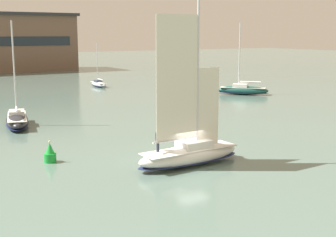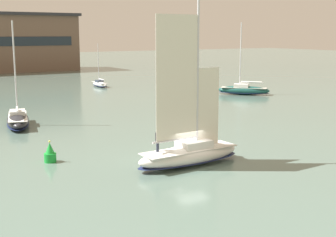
{
  "view_description": "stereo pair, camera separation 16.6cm",
  "coord_description": "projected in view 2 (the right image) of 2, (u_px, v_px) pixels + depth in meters",
  "views": [
    {
      "loc": [
        -19.2,
        -27.6,
        9.65
      ],
      "look_at": [
        0.0,
        3.0,
        3.03
      ],
      "focal_mm": 50.0,
      "sensor_mm": 36.0,
      "label": 1
    },
    {
      "loc": [
        -19.06,
        -27.68,
        9.65
      ],
      "look_at": [
        0.0,
        3.0,
        3.03
      ],
      "focal_mm": 50.0,
      "sensor_mm": 36.0,
      "label": 2
    }
  ],
  "objects": [
    {
      "name": "sailboat_main",
      "position": [
        189.0,
        152.0,
        34.59
      ],
      "size": [
        8.8,
        2.69,
        12.01
      ],
      "color": "white",
      "rests_on": "ground"
    },
    {
      "name": "channel_buoy",
      "position": [
        50.0,
        154.0,
        35.37
      ],
      "size": [
        0.91,
        0.91,
        1.68
      ],
      "color": "green",
      "rests_on": "ground"
    },
    {
      "name": "sailboat_moored_near_marina",
      "position": [
        244.0,
        90.0,
        74.13
      ],
      "size": [
        7.25,
        7.55,
        11.25
      ],
      "color": "#194C47",
      "rests_on": "ground"
    },
    {
      "name": "sailboat_moored_outer_mooring",
      "position": [
        100.0,
        84.0,
        84.98
      ],
      "size": [
        1.78,
        5.72,
        7.82
      ],
      "color": "silver",
      "rests_on": "ground"
    },
    {
      "name": "ground_plane",
      "position": [
        189.0,
        165.0,
        34.77
      ],
      "size": [
        400.0,
        400.0,
        0.0
      ],
      "primitive_type": "plane",
      "color": "slate"
    },
    {
      "name": "sailboat_moored_mid_channel",
      "position": [
        18.0,
        119.0,
        48.93
      ],
      "size": [
        4.09,
        8.24,
        10.91
      ],
      "color": "#232328",
      "rests_on": "ground"
    }
  ]
}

